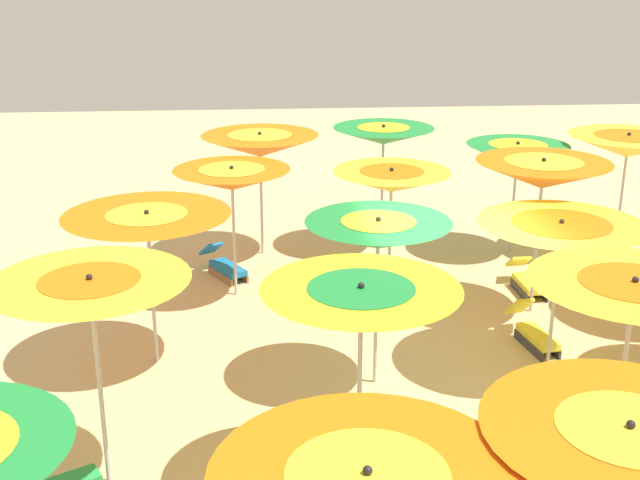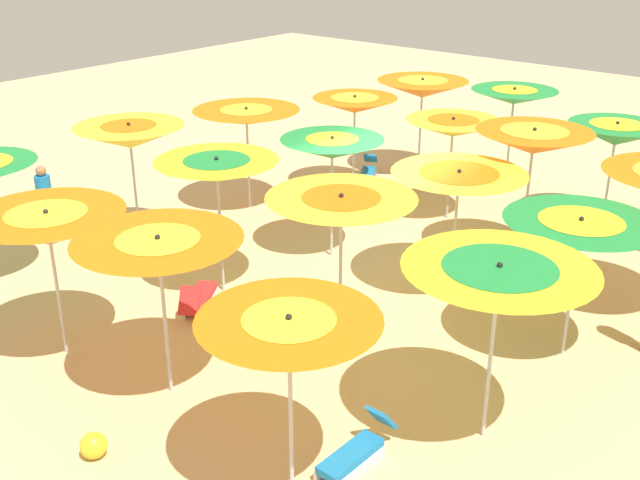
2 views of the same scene
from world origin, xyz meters
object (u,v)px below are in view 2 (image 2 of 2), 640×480
at_px(lounger_2, 199,298).
at_px(lounger_5, 549,239).
at_px(beach_umbrella_17, 247,117).
at_px(beach_umbrella_10, 48,227).
at_px(beachgoer_1, 46,203).
at_px(beach_umbrella_18, 355,105).
at_px(lounger_3, 368,171).
at_px(beach_umbrella_0, 289,336).
at_px(beach_umbrella_13, 453,128).
at_px(beach_umbrella_19, 422,89).
at_px(lounger_4, 472,265).
at_px(beach_umbrella_16, 130,136).
at_px(lounger_1, 109,234).
at_px(beach_umbrella_14, 514,97).
at_px(lounger_0, 355,452).
at_px(beach_umbrella_5, 159,250).
at_px(beach_umbrella_1, 499,279).
at_px(beach_umbrella_2, 580,231).
at_px(beach_umbrella_11, 217,170).
at_px(beach_umbrella_9, 616,134).
at_px(beach_umbrella_8, 533,142).
at_px(beach_umbrella_7, 459,181).
at_px(beach_ball, 94,445).

relative_size(lounger_2, lounger_5, 1.02).
bearing_deg(beach_umbrella_17, beach_umbrella_10, 109.75).
bearing_deg(beach_umbrella_17, lounger_5, -160.87).
bearing_deg(beachgoer_1, lounger_2, 65.81).
relative_size(beach_umbrella_18, lounger_3, 1.80).
bearing_deg(beach_umbrella_0, beach_umbrella_13, -70.02).
bearing_deg(beach_umbrella_19, lounger_4, 132.64).
bearing_deg(beach_umbrella_16, lounger_5, -141.77).
height_order(beach_umbrella_19, lounger_1, beach_umbrella_19).
distance_m(beach_umbrella_0, beach_umbrella_18, 10.27).
distance_m(beach_umbrella_14, lounger_0, 10.63).
bearing_deg(lounger_2, beach_umbrella_5, -174.10).
xyz_separation_m(beach_umbrella_13, beach_umbrella_17, (3.71, 2.27, 0.07)).
xyz_separation_m(beach_umbrella_1, beach_umbrella_13, (4.27, -6.16, -0.22)).
height_order(beach_umbrella_5, lounger_4, beach_umbrella_5).
xyz_separation_m(beach_umbrella_14, beachgoer_1, (5.56, 8.51, -1.43)).
xyz_separation_m(beach_umbrella_2, lounger_3, (7.07, -4.63, -1.79)).
distance_m(beach_umbrella_13, beach_umbrella_18, 2.63).
height_order(beach_umbrella_14, beach_umbrella_17, beach_umbrella_14).
height_order(beach_umbrella_11, lounger_1, beach_umbrella_11).
height_order(beach_umbrella_10, lounger_5, beach_umbrella_10).
xyz_separation_m(beach_umbrella_18, lounger_4, (-4.48, 2.29, -1.84)).
xyz_separation_m(beach_umbrella_2, lounger_5, (1.83, -3.50, -1.79)).
height_order(beach_umbrella_2, beach_umbrella_9, beach_umbrella_2).
bearing_deg(beach_umbrella_5, beach_umbrella_8, -103.76).
bearing_deg(beach_umbrella_17, lounger_4, -179.12).
distance_m(beach_umbrella_13, beach_umbrella_16, 6.48).
bearing_deg(beach_umbrella_9, beach_umbrella_7, 79.65).
bearing_deg(lounger_3, beach_umbrella_17, -45.74).
relative_size(beach_umbrella_18, beachgoer_1, 1.42).
xyz_separation_m(beach_umbrella_2, beach_umbrella_5, (3.76, 4.39, 0.13)).
height_order(beach_umbrella_8, beach_umbrella_13, beach_umbrella_8).
height_order(beach_umbrella_0, lounger_5, beach_umbrella_0).
distance_m(beach_umbrella_13, beach_umbrella_14, 2.29).
distance_m(beach_umbrella_11, beach_ball, 5.00).
bearing_deg(beach_umbrella_8, beach_umbrella_7, 78.98).
height_order(beach_umbrella_10, beach_umbrella_11, beach_umbrella_11).
bearing_deg(lounger_5, beach_umbrella_14, -139.86).
height_order(beach_umbrella_8, beach_ball, beach_umbrella_8).
distance_m(beach_umbrella_1, beach_umbrella_17, 8.89).
xyz_separation_m(beach_umbrella_5, beach_umbrella_17, (4.19, -5.78, -0.07)).
height_order(beach_umbrella_16, lounger_3, beach_umbrella_16).
height_order(beach_umbrella_16, beach_ball, beach_umbrella_16).
relative_size(beach_umbrella_2, beach_umbrella_19, 0.92).
distance_m(beach_umbrella_9, beachgoer_1, 11.48).
xyz_separation_m(lounger_4, beachgoer_1, (7.22, 4.05, 0.63)).
bearing_deg(beach_umbrella_11, beachgoer_1, 10.30).
height_order(beach_umbrella_13, lounger_3, beach_umbrella_13).
bearing_deg(beach_umbrella_13, lounger_0, 113.79).
height_order(beach_umbrella_0, beach_umbrella_16, beach_umbrella_16).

